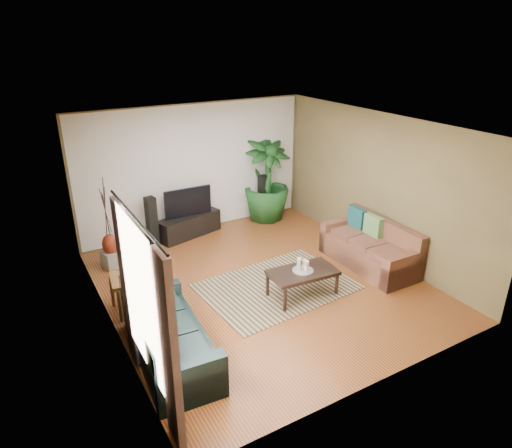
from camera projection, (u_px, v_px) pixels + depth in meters
floor at (262, 284)px, 7.83m from camera, size 5.50×5.50×0.00m
ceiling at (263, 127)px, 6.77m from camera, size 5.50×5.50×0.00m
wall_back at (195, 169)px, 9.49m from camera, size 5.00×0.00×5.00m
wall_front at (387, 289)px, 5.11m from camera, size 5.00×0.00×5.00m
wall_left at (103, 245)px, 6.16m from camera, size 0.00×5.50×5.50m
wall_right at (378, 186)px, 8.45m from camera, size 0.00×5.50×5.50m
backwall_panel at (195, 169)px, 9.49m from camera, size 4.90×0.00×4.90m
window_pane at (139, 297)px, 4.87m from camera, size 0.00×1.80×1.80m
curtain_near at (170, 354)px, 4.39m from camera, size 0.08×0.35×2.20m
curtain_far at (127, 284)px, 5.59m from camera, size 0.08×0.35×2.20m
curtain_rod at (135, 218)px, 4.54m from camera, size 0.03×1.90×0.03m
sofa_left at (169, 331)px, 5.91m from camera, size 0.99×2.03×0.85m
sofa_right at (369, 244)px, 8.30m from camera, size 0.86×1.88×0.85m
area_rug at (277, 286)px, 7.75m from camera, size 2.59×1.92×0.01m
coffee_table at (302, 283)px, 7.43m from camera, size 1.14×0.68×0.45m
candle_tray at (303, 270)px, 7.34m from camera, size 0.34×0.34×0.01m
candle_tall at (299, 264)px, 7.29m from camera, size 0.07×0.07×0.22m
candle_mid at (307, 266)px, 7.29m from camera, size 0.07×0.07×0.17m
candle_short at (304, 264)px, 7.39m from camera, size 0.07×0.07×0.14m
tv_stand at (189, 225)px, 9.60m from camera, size 1.43×0.75×0.46m
television at (188, 202)px, 9.39m from camera, size 1.01×0.05×0.59m
speaker_left at (152, 222)px, 9.06m from camera, size 0.21×0.23×1.02m
speaker_right at (263, 198)px, 10.32m from camera, size 0.19×0.21×1.04m
potted_plant at (266, 180)px, 10.19m from camera, size 1.09×1.09×1.86m
plant_pot at (266, 213)px, 10.50m from camera, size 0.34×0.34×0.27m
pedestal at (112, 259)px, 8.36m from camera, size 0.38×0.38×0.31m
vase at (110, 244)px, 8.24m from camera, size 0.28×0.28×0.40m
side_table at (131, 293)px, 7.02m from camera, size 0.61×0.61×0.58m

